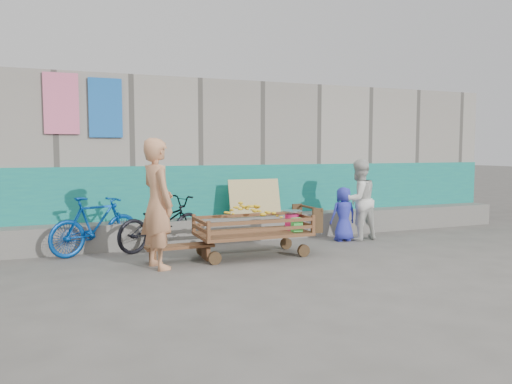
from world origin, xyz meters
name	(u,v)px	position (x,y,z in m)	size (l,w,h in m)	color
ground	(293,268)	(0.00, 0.00, 0.00)	(80.00, 80.00, 0.00)	#53504B
building_wall	(210,160)	(0.00, 4.05, 1.47)	(12.00, 3.50, 3.00)	gray
banana_cart	(251,222)	(-0.29, 0.92, 0.56)	(1.93, 0.88, 0.82)	brown
bench	(180,249)	(-1.42, 0.98, 0.19)	(1.02, 0.31, 0.26)	brown
vendor_man	(158,204)	(-1.79, 0.71, 0.93)	(0.68, 0.44, 1.86)	tan
woman	(359,200)	(2.13, 1.55, 0.75)	(0.73, 0.57, 1.51)	silver
child	(343,214)	(1.80, 1.55, 0.50)	(0.49, 0.32, 1.00)	#2B32AF
bicycle_dark	(161,223)	(-1.49, 2.05, 0.45)	(0.59, 1.70, 0.89)	black
bicycle_blue	(96,225)	(-2.55, 2.05, 0.47)	(0.44, 1.57, 0.94)	#083D95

